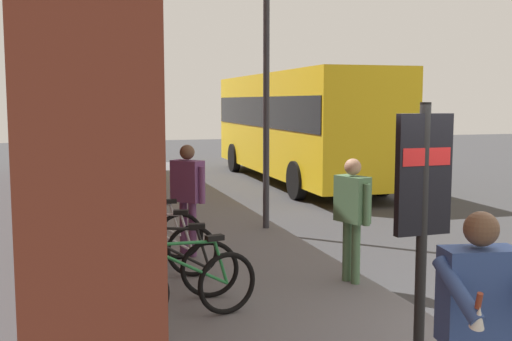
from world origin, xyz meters
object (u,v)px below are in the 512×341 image
at_px(bicycle_under_window, 167,268).
at_px(pedestrian_by_facade, 188,188).
at_px(bicycle_end_of_row, 155,249).
at_px(pedestrian_crossing_street, 352,207).
at_px(transit_info_sign, 423,191).
at_px(city_bus, 297,121).
at_px(bicycle_beside_lamp, 146,236).
at_px(street_lamp, 266,58).
at_px(tourist_with_hotdogs, 480,311).
at_px(bicycle_by_door, 185,287).

distance_m(bicycle_under_window, pedestrian_by_facade, 2.27).
xyz_separation_m(bicycle_end_of_row, pedestrian_crossing_street, (-1.01, -2.48, 0.62)).
xyz_separation_m(transit_info_sign, city_bus, (13.37, -3.82, 0.20)).
distance_m(bicycle_beside_lamp, street_lamp, 4.20).
bearing_deg(bicycle_end_of_row, pedestrian_crossing_street, -112.26).
bearing_deg(transit_info_sign, bicycle_under_window, 37.90).
xyz_separation_m(city_bus, street_lamp, (-7.11, 3.30, 1.41)).
xyz_separation_m(city_bus, pedestrian_crossing_street, (-10.85, 3.31, -0.78)).
distance_m(bicycle_end_of_row, pedestrian_by_facade, 1.41).
relative_size(pedestrian_by_facade, street_lamp, 0.32).
distance_m(city_bus, tourist_with_hotdogs, 15.59).
relative_size(bicycle_beside_lamp, pedestrian_crossing_street, 1.07).
distance_m(transit_info_sign, city_bus, 13.91).
bearing_deg(bicycle_by_door, bicycle_beside_lamp, 1.76).
height_order(bicycle_under_window, tourist_with_hotdogs, tourist_with_hotdogs).
bearing_deg(bicycle_by_door, bicycle_end_of_row, 2.23).
bearing_deg(tourist_with_hotdogs, city_bus, -16.28).
relative_size(bicycle_under_window, city_bus, 0.17).
bearing_deg(street_lamp, tourist_with_hotdogs, 172.26).
bearing_deg(city_bus, pedestrian_by_facade, 149.79).
bearing_deg(street_lamp, bicycle_end_of_row, 137.70).
bearing_deg(city_bus, pedestrian_crossing_street, 163.05).
distance_m(bicycle_under_window, bicycle_end_of_row, 1.03).
relative_size(pedestrian_by_facade, pedestrian_crossing_street, 1.05).
relative_size(pedestrian_by_facade, tourist_with_hotdogs, 1.02).
relative_size(bicycle_under_window, pedestrian_by_facade, 1.01).
bearing_deg(tourist_with_hotdogs, street_lamp, -7.74).
distance_m(tourist_with_hotdogs, street_lamp, 8.20).
xyz_separation_m(bicycle_under_window, pedestrian_by_facade, (2.07, -0.65, 0.67)).
xyz_separation_m(bicycle_by_door, tourist_with_hotdogs, (-3.24, -1.35, 0.67)).
distance_m(bicycle_by_door, tourist_with_hotdogs, 3.57).
distance_m(pedestrian_by_facade, pedestrian_crossing_street, 2.74).
height_order(pedestrian_by_facade, street_lamp, street_lamp).
bearing_deg(pedestrian_by_facade, bicycle_by_door, 168.58).
height_order(bicycle_under_window, bicycle_beside_lamp, same).
xyz_separation_m(transit_info_sign, pedestrian_by_facade, (4.57, 1.30, -0.54)).
relative_size(bicycle_under_window, transit_info_sign, 0.73).
height_order(bicycle_beside_lamp, pedestrian_by_facade, pedestrian_by_facade).
bearing_deg(bicycle_end_of_row, tourist_with_hotdogs, -164.48).
relative_size(tourist_with_hotdogs, street_lamp, 0.31).
bearing_deg(transit_info_sign, street_lamp, -4.77).
bearing_deg(pedestrian_crossing_street, transit_info_sign, 168.45).
relative_size(bicycle_by_door, transit_info_sign, 0.73).
relative_size(bicycle_end_of_row, street_lamp, 0.32).
bearing_deg(bicycle_under_window, transit_info_sign, -142.10).
xyz_separation_m(bicycle_beside_lamp, tourist_with_hotdogs, (-5.98, -1.43, 0.67)).
relative_size(bicycle_beside_lamp, street_lamp, 0.33).
relative_size(bicycle_end_of_row, pedestrian_crossing_street, 1.04).
height_order(bicycle_beside_lamp, pedestrian_crossing_street, pedestrian_crossing_street).
bearing_deg(city_bus, transit_info_sign, 164.04).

